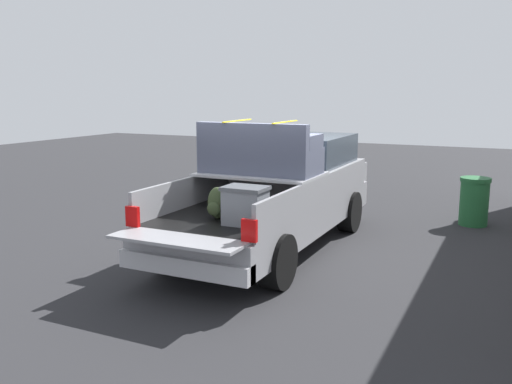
# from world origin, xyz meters

# --- Properties ---
(ground_plane) EXTENTS (40.00, 40.00, 0.00)m
(ground_plane) POSITION_xyz_m (0.00, 0.00, 0.00)
(ground_plane) COLOR #262628
(pickup_truck) EXTENTS (6.05, 2.06, 2.23)m
(pickup_truck) POSITION_xyz_m (0.37, -0.00, 0.96)
(pickup_truck) COLOR gray
(pickup_truck) RESTS_ON ground_plane
(trash_can) EXTENTS (0.60, 0.60, 0.98)m
(trash_can) POSITION_xyz_m (3.34, -3.02, 0.50)
(trash_can) COLOR #1E592D
(trash_can) RESTS_ON ground_plane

